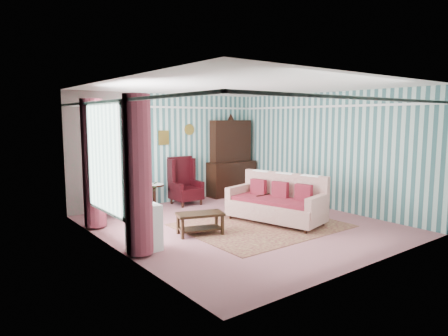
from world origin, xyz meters
TOP-DOWN VIEW (x-y plane):
  - floor at (0.00, 0.00)m, footprint 6.00×6.00m
  - room_shell at (-0.62, 0.18)m, footprint 5.53×6.02m
  - bookcase at (-1.35, 2.84)m, footprint 0.80×0.28m
  - dresser_hutch at (1.90, 2.72)m, footprint 1.50×0.56m
  - wingback_left at (-1.60, 2.45)m, footprint 0.76×0.80m
  - wingback_right at (0.15, 2.45)m, footprint 0.76×0.80m
  - seated_woman at (-1.60, 2.45)m, footprint 0.44×0.40m
  - round_side_table at (-0.70, 2.60)m, footprint 0.50×0.50m
  - nest_table at (2.47, 0.90)m, footprint 0.45×0.38m
  - plant_stand at (-2.40, -0.30)m, footprint 0.55×0.35m
  - rug at (0.30, -0.30)m, footprint 3.20×2.60m
  - sofa at (0.74, -0.28)m, footprint 1.58×2.33m
  - floral_armchair at (0.81, 0.47)m, footprint 0.83×0.84m
  - coffee_table at (-1.09, -0.05)m, footprint 1.00×0.71m
  - potted_plant_a at (-2.39, -0.40)m, footprint 0.39×0.34m
  - potted_plant_b at (-2.38, -0.22)m, footprint 0.34×0.30m
  - potted_plant_c at (-2.52, -0.19)m, footprint 0.25×0.25m

SIDE VIEW (x-z plane):
  - floor at x=0.00m, z-range 0.00..0.00m
  - rug at x=0.30m, z-range 0.00..0.01m
  - coffee_table at x=-1.09m, z-range 0.00..0.43m
  - nest_table at x=2.47m, z-range 0.00..0.54m
  - round_side_table at x=-0.70m, z-range 0.00..0.60m
  - plant_stand at x=-2.40m, z-range 0.00..0.80m
  - floral_armchair at x=0.81m, z-range 0.00..0.98m
  - sofa at x=0.74m, z-range 0.00..1.09m
  - seated_woman at x=-1.60m, z-range 0.00..1.18m
  - wingback_left at x=-1.60m, z-range 0.00..1.25m
  - wingback_right at x=0.15m, z-range 0.00..1.25m
  - potted_plant_c at x=-2.52m, z-range 0.80..1.17m
  - potted_plant_a at x=-2.39m, z-range 0.80..1.23m
  - potted_plant_b at x=-2.38m, z-range 0.80..1.32m
  - bookcase at x=-1.35m, z-range 0.00..2.24m
  - dresser_hutch at x=1.90m, z-range 0.00..2.36m
  - room_shell at x=-0.62m, z-range 0.55..3.46m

